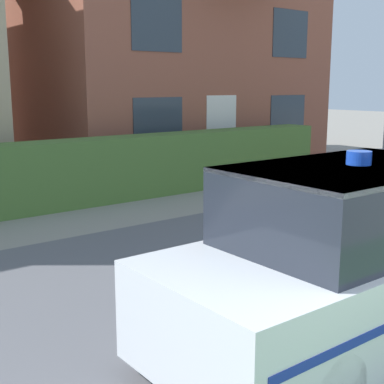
# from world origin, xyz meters

# --- Properties ---
(road_strip) EXTENTS (28.00, 6.13, 0.01)m
(road_strip) POSITION_xyz_m (0.00, 4.07, 0.01)
(road_strip) COLOR #5B5B60
(road_strip) RESTS_ON ground
(garden_hedge) EXTENTS (13.93, 0.79, 1.31)m
(garden_hedge) POSITION_xyz_m (0.70, 9.23, 0.65)
(garden_hedge) COLOR #4C7233
(garden_hedge) RESTS_ON ground
(police_car) EXTENTS (4.45, 1.64, 1.78)m
(police_car) POSITION_xyz_m (0.64, 2.35, 0.79)
(police_car) COLOR black
(police_car) RESTS_ON road_strip
(house_right) EXTENTS (8.61, 6.48, 6.77)m
(house_right) POSITION_xyz_m (5.94, 13.26, 3.45)
(house_right) COLOR #93513D
(house_right) RESTS_ON ground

